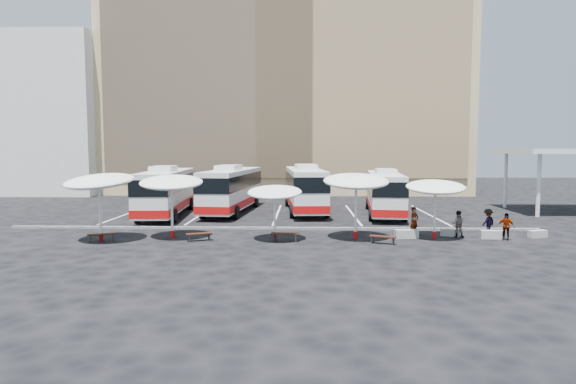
{
  "coord_description": "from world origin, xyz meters",
  "views": [
    {
      "loc": [
        1.99,
        -30.05,
        5.09
      ],
      "look_at": [
        1.0,
        3.0,
        2.2
      ],
      "focal_mm": 30.0,
      "sensor_mm": 36.0,
      "label": 1
    }
  ],
  "objects_px": {
    "bus_0": "(167,190)",
    "sunshade_3": "(356,181)",
    "bus_2": "(305,187)",
    "passenger_2": "(506,227)",
    "sunshade_2": "(275,192)",
    "conc_bench_2": "(492,235)",
    "sunshade_0": "(99,182)",
    "passenger_0": "(414,221)",
    "bus_3": "(385,191)",
    "sunshade_1": "(171,183)",
    "wood_bench_3": "(383,238)",
    "passenger_3": "(488,222)",
    "conc_bench_0": "(406,234)",
    "wood_bench_0": "(102,236)",
    "conc_bench_1": "(450,233)",
    "sunshade_4": "(435,187)",
    "passenger_1": "(458,224)",
    "wood_bench_1": "(199,235)",
    "conc_bench_3": "(538,234)",
    "bus_1": "(232,188)",
    "wood_bench_2": "(285,235)"
  },
  "relations": [
    {
      "from": "wood_bench_2",
      "to": "bus_2",
      "type": "bearing_deg",
      "value": 85.09
    },
    {
      "from": "wood_bench_2",
      "to": "wood_bench_3",
      "type": "relative_size",
      "value": 1.1
    },
    {
      "from": "conc_bench_0",
      "to": "passenger_0",
      "type": "bearing_deg",
      "value": 54.77
    },
    {
      "from": "passenger_2",
      "to": "conc_bench_3",
      "type": "bearing_deg",
      "value": 53.6
    },
    {
      "from": "wood_bench_3",
      "to": "conc_bench_1",
      "type": "height_order",
      "value": "wood_bench_3"
    },
    {
      "from": "sunshade_0",
      "to": "passenger_0",
      "type": "bearing_deg",
      "value": 7.24
    },
    {
      "from": "conc_bench_2",
      "to": "sunshade_2",
      "type": "bearing_deg",
      "value": -175.89
    },
    {
      "from": "conc_bench_2",
      "to": "passenger_2",
      "type": "bearing_deg",
      "value": -33.7
    },
    {
      "from": "sunshade_0",
      "to": "wood_bench_0",
      "type": "xyz_separation_m",
      "value": [
        0.12,
        -0.22,
        -3.0
      ]
    },
    {
      "from": "conc_bench_3",
      "to": "passenger_3",
      "type": "relative_size",
      "value": 0.71
    },
    {
      "from": "wood_bench_3",
      "to": "passenger_3",
      "type": "bearing_deg",
      "value": 23.81
    },
    {
      "from": "bus_3",
      "to": "sunshade_0",
      "type": "relative_size",
      "value": 2.45
    },
    {
      "from": "sunshade_3",
      "to": "conc_bench_2",
      "type": "xyz_separation_m",
      "value": [
        7.87,
        0.29,
        -3.07
      ]
    },
    {
      "from": "conc_bench_0",
      "to": "sunshade_4",
      "type": "bearing_deg",
      "value": 0.34
    },
    {
      "from": "passenger_1",
      "to": "passenger_3",
      "type": "xyz_separation_m",
      "value": [
        2.0,
        0.76,
        0.02
      ]
    },
    {
      "from": "conc_bench_1",
      "to": "passenger_3",
      "type": "bearing_deg",
      "value": 11.79
    },
    {
      "from": "sunshade_0",
      "to": "sunshade_1",
      "type": "xyz_separation_m",
      "value": [
        3.74,
        1.1,
        -0.13
      ]
    },
    {
      "from": "sunshade_1",
      "to": "passenger_0",
      "type": "relative_size",
      "value": 2.37
    },
    {
      "from": "sunshade_1",
      "to": "conc_bench_2",
      "type": "bearing_deg",
      "value": 0.79
    },
    {
      "from": "sunshade_0",
      "to": "sunshade_4",
      "type": "xyz_separation_m",
      "value": [
        18.91,
        1.36,
        -0.38
      ]
    },
    {
      "from": "conc_bench_1",
      "to": "passenger_0",
      "type": "bearing_deg",
      "value": 175.29
    },
    {
      "from": "sunshade_0",
      "to": "conc_bench_0",
      "type": "xyz_separation_m",
      "value": [
        17.31,
        1.35,
        -3.09
      ]
    },
    {
      "from": "conc_bench_0",
      "to": "conc_bench_1",
      "type": "height_order",
      "value": "conc_bench_0"
    },
    {
      "from": "bus_0",
      "to": "bus_2",
      "type": "relative_size",
      "value": 0.99
    },
    {
      "from": "passenger_1",
      "to": "sunshade_3",
      "type": "bearing_deg",
      "value": 20.83
    },
    {
      "from": "bus_2",
      "to": "passenger_2",
      "type": "bearing_deg",
      "value": -52.55
    },
    {
      "from": "sunshade_3",
      "to": "passenger_2",
      "type": "relative_size",
      "value": 2.52
    },
    {
      "from": "wood_bench_0",
      "to": "passenger_0",
      "type": "relative_size",
      "value": 0.86
    },
    {
      "from": "conc_bench_0",
      "to": "passenger_3",
      "type": "bearing_deg",
      "value": 13.76
    },
    {
      "from": "sunshade_1",
      "to": "wood_bench_1",
      "type": "relative_size",
      "value": 2.78
    },
    {
      "from": "sunshade_4",
      "to": "passenger_1",
      "type": "distance_m",
      "value": 2.69
    },
    {
      "from": "conc_bench_0",
      "to": "conc_bench_1",
      "type": "bearing_deg",
      "value": 15.42
    },
    {
      "from": "sunshade_2",
      "to": "passenger_3",
      "type": "height_order",
      "value": "sunshade_2"
    },
    {
      "from": "bus_0",
      "to": "sunshade_1",
      "type": "bearing_deg",
      "value": -77.16
    },
    {
      "from": "bus_3",
      "to": "wood_bench_1",
      "type": "bearing_deg",
      "value": -131.11
    },
    {
      "from": "wood_bench_1",
      "to": "conc_bench_2",
      "type": "distance_m",
      "value": 16.76
    },
    {
      "from": "sunshade_0",
      "to": "wood_bench_0",
      "type": "bearing_deg",
      "value": -61.37
    },
    {
      "from": "wood_bench_2",
      "to": "conc_bench_2",
      "type": "bearing_deg",
      "value": 5.92
    },
    {
      "from": "bus_1",
      "to": "sunshade_3",
      "type": "distance_m",
      "value": 14.84
    },
    {
      "from": "conc_bench_0",
      "to": "wood_bench_1",
      "type": "bearing_deg",
      "value": -174.4
    },
    {
      "from": "bus_3",
      "to": "conc_bench_3",
      "type": "distance_m",
      "value": 12.36
    },
    {
      "from": "bus_3",
      "to": "wood_bench_3",
      "type": "distance_m",
      "value": 12.35
    },
    {
      "from": "passenger_0",
      "to": "passenger_3",
      "type": "relative_size",
      "value": 1.09
    },
    {
      "from": "sunshade_2",
      "to": "conc_bench_2",
      "type": "height_order",
      "value": "sunshade_2"
    },
    {
      "from": "bus_0",
      "to": "sunshade_3",
      "type": "bearing_deg",
      "value": -39.93
    },
    {
      "from": "bus_3",
      "to": "conc_bench_0",
      "type": "xyz_separation_m",
      "value": [
        -0.47,
        -10.34,
        -1.61
      ]
    },
    {
      "from": "bus_0",
      "to": "conc_bench_2",
      "type": "height_order",
      "value": "bus_0"
    },
    {
      "from": "sunshade_0",
      "to": "conc_bench_3",
      "type": "distance_m",
      "value": 25.28
    },
    {
      "from": "bus_1",
      "to": "passenger_1",
      "type": "bearing_deg",
      "value": -31.18
    },
    {
      "from": "bus_0",
      "to": "bus_3",
      "type": "xyz_separation_m",
      "value": [
        17.06,
        0.95,
        -0.12
      ]
    }
  ]
}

